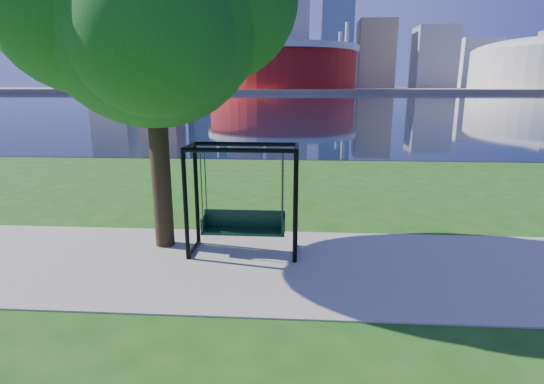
{
  "coord_description": "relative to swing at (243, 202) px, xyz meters",
  "views": [
    {
      "loc": [
        0.57,
        -8.34,
        3.5
      ],
      "look_at": [
        0.01,
        0.0,
        1.4
      ],
      "focal_mm": 28.0,
      "sensor_mm": 36.0,
      "label": 1
    }
  ],
  "objects": [
    {
      "name": "river",
      "position": [
        0.6,
        101.84,
        -1.12
      ],
      "size": [
        900.0,
        180.0,
        0.02
      ],
      "primitive_type": "cube",
      "color": "black",
      "rests_on": "ground"
    },
    {
      "name": "ground",
      "position": [
        0.6,
        -0.16,
        -1.13
      ],
      "size": [
        900.0,
        900.0,
        0.0
      ],
      "primitive_type": "plane",
      "color": "#1E5114",
      "rests_on": "ground"
    },
    {
      "name": "swing",
      "position": [
        0.0,
        0.0,
        0.0
      ],
      "size": [
        2.29,
        1.0,
        2.34
      ],
      "rotation": [
        0.0,
        0.0,
        -0.01
      ],
      "color": "black",
      "rests_on": "ground"
    },
    {
      "name": "skyline",
      "position": [
        -3.67,
        319.24,
        34.76
      ],
      "size": [
        392.0,
        66.0,
        96.5
      ],
      "color": "gray",
      "rests_on": "far_bank"
    },
    {
      "name": "far_bank",
      "position": [
        0.6,
        305.84,
        -0.13
      ],
      "size": [
        900.0,
        228.0,
        2.0
      ],
      "primitive_type": "cube",
      "color": "#937F60",
      "rests_on": "ground"
    },
    {
      "name": "path",
      "position": [
        0.6,
        -0.66,
        -1.12
      ],
      "size": [
        120.0,
        4.0,
        0.03
      ],
      "primitive_type": "cube",
      "color": "#9E937F",
      "rests_on": "ground"
    },
    {
      "name": "stadium",
      "position": [
        -9.4,
        234.84,
        13.1
      ],
      "size": [
        83.0,
        83.0,
        32.0
      ],
      "color": "maroon",
      "rests_on": "far_bank"
    },
    {
      "name": "park_tree",
      "position": [
        -1.88,
        0.36,
        3.9
      ],
      "size": [
        5.83,
        5.27,
        7.24
      ],
      "color": "black",
      "rests_on": "ground"
    }
  ]
}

